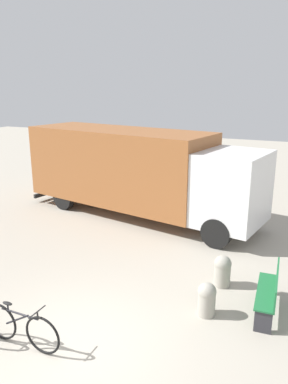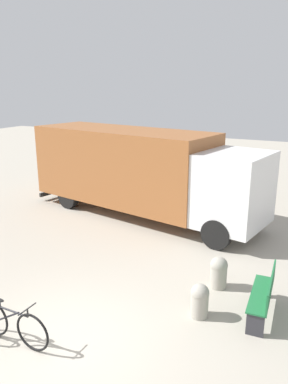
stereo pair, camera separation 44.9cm
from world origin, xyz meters
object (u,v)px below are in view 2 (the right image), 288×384
delivery_truck (140,169)px  bicycle_middle (12,324)px  park_bench (265,294)px  bollard_near_bench (200,299)px  bollard_far_bench (219,271)px

delivery_truck → bicycle_middle: 7.81m
park_bench → bollard_near_bench: size_ratio=2.23×
delivery_truck → park_bench: size_ratio=5.68×
delivery_truck → bicycle_middle: size_ratio=5.37×
delivery_truck → bollard_far_bench: delivery_truck is taller
delivery_truck → bicycle_middle: bearing=-70.5°
bollard_near_bench → bicycle_middle: bearing=-140.5°
park_bench → bicycle_middle: 5.07m
delivery_truck → bicycle_middle: delivery_truck is taller
bollard_far_bench → bicycle_middle: bearing=-128.0°
bicycle_middle → delivery_truck: bearing=99.5°
bollard_near_bench → bollard_far_bench: bollard_far_bench is taller
park_bench → bicycle_middle: (-4.08, -3.00, -0.12)m
bicycle_middle → bollard_far_bench: bicycle_middle is taller
bollard_near_bench → bollard_far_bench: 1.35m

